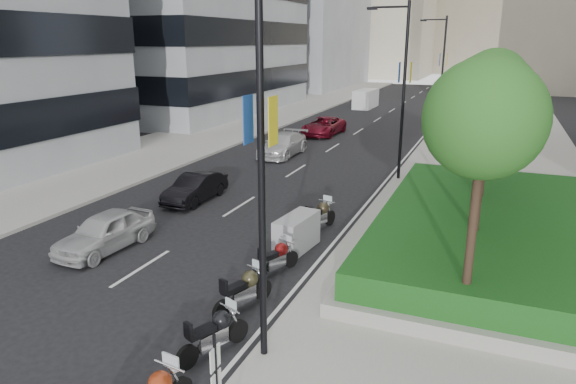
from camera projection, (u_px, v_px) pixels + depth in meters
The scene contains 24 objects.
ground at pixel (90, 342), 12.69m from camera, with size 160.00×160.00×0.00m, color black.
sidewalk_right at pixel (497, 145), 36.07m from camera, with size 10.00×100.00×0.15m, color #9E9B93.
sidewalk_left at pixel (232, 126), 43.64m from camera, with size 8.00×100.00×0.15m, color #9E9B93.
lane_edge at pixel (420, 140), 38.00m from camera, with size 0.12×100.00×0.01m, color silver.
lane_centre at pixel (352, 136), 39.87m from camera, with size 0.12×100.00×0.01m, color silver.
planter at pixel (520, 244), 17.87m from camera, with size 10.00×14.00×0.40m, color gray.
hedge at pixel (522, 227), 17.70m from camera, with size 9.40×13.40×0.80m, color #154012.
tree_0 at pixel (484, 120), 11.63m from camera, with size 2.80×2.80×6.30m.
tree_1 at pixel (489, 101), 15.19m from camera, with size 2.80×2.80×6.30m.
tree_2 at pixel (492, 89), 18.74m from camera, with size 2.80×2.80×6.30m.
tree_3 at pixel (494, 82), 22.29m from camera, with size 2.80×2.80×6.30m.
lamp_post_0 at pixel (254, 146), 10.64m from camera, with size 2.34×0.45×9.00m.
lamp_post_1 at pixel (401, 83), 25.74m from camera, with size 2.34×0.45×9.00m.
lamp_post_2 at pixel (441, 67), 41.72m from camera, with size 2.34×0.45×9.00m.
motorcycle_2 at pixel (214, 333), 12.05m from camera, with size 0.97×1.99×1.04m.
motorcycle_3 at pixel (244, 290), 14.06m from camera, with size 0.93×2.10×1.08m.
motorcycle_4 at pixel (277, 258), 16.25m from camera, with size 0.90×1.88×0.99m.
motorcycle_5 at pixel (297, 233), 18.04m from camera, with size 1.09×2.21×1.27m.
motorcycle_6 at pixel (320, 216), 19.95m from camera, with size 0.84×2.15×1.09m.
car_a at pixel (105, 231), 18.09m from camera, with size 1.60×3.98×1.36m, color #BCBCBE.
car_b at pixel (195, 188), 23.58m from camera, with size 1.35×3.86×1.27m, color black.
car_c at pixel (283, 145), 32.88m from camera, with size 1.98×4.87×1.41m, color #BDBDBF.
car_d at pixel (324, 126), 39.98m from camera, with size 2.31×5.01×1.39m, color maroon.
delivery_van at pixel (365, 100), 55.74m from camera, with size 1.89×4.67×1.94m.
Camera 1 is at (8.73, -8.44, 7.18)m, focal length 32.00 mm.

